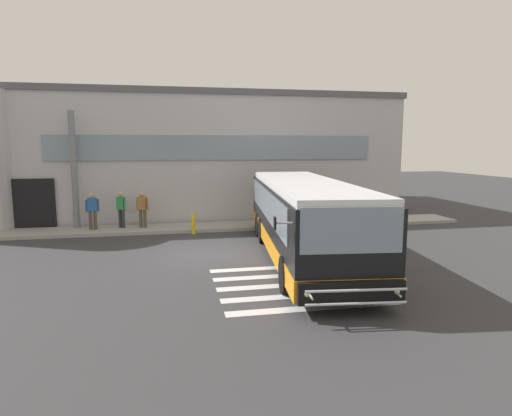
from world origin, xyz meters
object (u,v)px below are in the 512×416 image
(entry_support_column, at_px, (74,170))
(passenger_by_doorway, at_px, (121,208))
(safety_bollard_yellow, at_px, (193,224))
(passenger_at_curb_edge, at_px, (143,207))
(bus_main_foreground, at_px, (303,220))
(passenger_near_column, at_px, (92,209))

(entry_support_column, bearing_deg, passenger_by_doorway, -11.61)
(entry_support_column, distance_m, safety_bollard_yellow, 5.99)
(passenger_at_curb_edge, xyz_separation_m, safety_bollard_yellow, (2.22, -1.26, -0.66))
(passenger_by_doorway, height_order, safety_bollard_yellow, passenger_by_doorway)
(passenger_at_curb_edge, relative_size, safety_bollard_yellow, 1.86)
(bus_main_foreground, bearing_deg, passenger_near_column, 142.91)
(passenger_near_column, xyz_separation_m, safety_bollard_yellow, (4.41, -1.16, -0.63))
(bus_main_foreground, distance_m, passenger_by_doorway, 9.17)
(passenger_at_curb_edge, height_order, safety_bollard_yellow, passenger_at_curb_edge)
(passenger_near_column, relative_size, safety_bollard_yellow, 1.86)
(passenger_near_column, distance_m, safety_bollard_yellow, 4.60)
(passenger_near_column, height_order, passenger_by_doorway, same)
(bus_main_foreground, distance_m, passenger_at_curb_edge, 8.40)
(bus_main_foreground, distance_m, passenger_near_column, 9.97)
(passenger_by_doorway, relative_size, safety_bollard_yellow, 1.86)
(bus_main_foreground, xyz_separation_m, safety_bollard_yellow, (-3.54, 4.84, -0.88))
(passenger_near_column, height_order, passenger_at_curb_edge, same)
(entry_support_column, height_order, passenger_at_curb_edge, entry_support_column)
(passenger_near_column, xyz_separation_m, passenger_by_doorway, (1.22, 0.22, 0.00))
(bus_main_foreground, xyz_separation_m, passenger_near_column, (-7.95, 6.01, -0.26))
(entry_support_column, xyz_separation_m, passenger_near_column, (0.80, -0.64, -1.72))
(entry_support_column, relative_size, passenger_at_curb_edge, 3.16)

